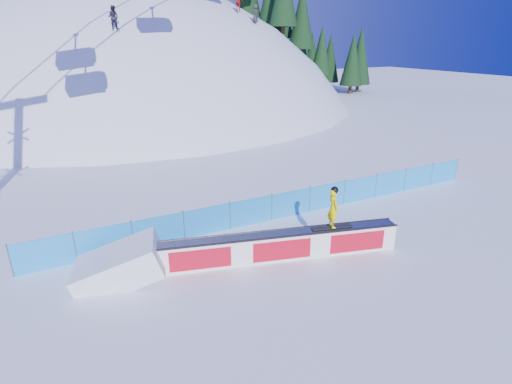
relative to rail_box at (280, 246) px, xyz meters
name	(u,v)px	position (x,y,z in m)	size (l,w,h in m)	color
ground	(356,261)	(2.37, -1.43, -0.53)	(160.00, 160.00, 0.00)	white
snow_hill	(146,234)	(2.37, 40.57, -18.53)	(64.00, 64.00, 64.00)	white
treeline	(301,24)	(25.92, 39.23, 8.88)	(21.67, 11.83, 20.11)	#362315
safety_fence	(291,204)	(2.37, 3.07, 0.07)	(22.05, 0.05, 1.30)	#1D8EE3
rail_box	(280,246)	(0.00, 0.00, 0.00)	(8.80, 2.84, 1.07)	white
snow_ramp	(121,277)	(-5.40, 1.40, -0.53)	(2.80, 1.87, 1.05)	white
snowboarder	(333,208)	(1.90, -0.49, 1.33)	(1.55, 0.65, 1.60)	black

